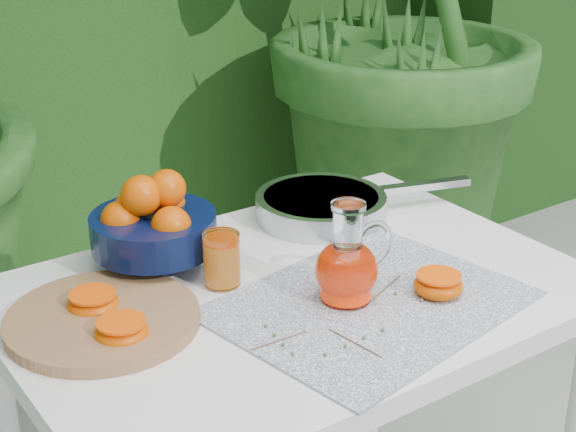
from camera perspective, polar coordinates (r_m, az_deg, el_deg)
white_table at (r=1.60m, az=0.41°, el=-7.22°), size 1.00×0.70×0.75m
placemat at (r=1.51m, az=5.29°, el=-5.64°), size 0.56×0.47×0.00m
cutting_board at (r=1.47m, az=-11.89°, el=-6.58°), size 0.39×0.39×0.02m
fruit_bowl at (r=1.62m, az=-8.77°, el=-0.46°), size 0.26×0.26×0.18m
juice_pitcher at (r=1.49m, az=3.88°, el=-3.29°), size 0.15×0.11×0.18m
juice_tumbler at (r=1.55m, az=-4.30°, el=-2.85°), size 0.07×0.07×0.10m
saute_pan at (r=1.82m, az=2.27°, el=0.71°), size 0.50×0.34×0.05m
orange_halves at (r=1.46m, az=-4.25°, el=-5.83°), size 0.62×0.38×0.04m
thyme_sprigs at (r=1.44m, az=3.54°, el=-6.83°), size 0.35×0.23×0.01m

